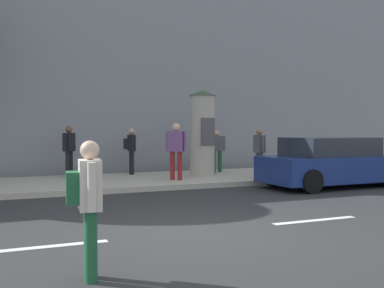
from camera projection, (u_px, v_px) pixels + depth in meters
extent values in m
plane|color=#2B2B2D|center=(197.00, 232.00, 7.69)|extent=(80.00, 80.00, 0.00)
cube|color=#B2ADA3|center=(101.00, 183.00, 14.08)|extent=(36.00, 4.00, 0.15)
cube|color=silver|center=(46.00, 247.00, 6.72)|extent=(1.80, 0.16, 0.01)
cube|color=silver|center=(315.00, 220.00, 8.65)|extent=(1.80, 0.16, 0.01)
cube|color=gray|center=(72.00, 62.00, 18.51)|extent=(36.00, 5.00, 8.68)
cylinder|color=#B2ADA3|center=(202.00, 136.00, 15.47)|extent=(0.82, 0.82, 2.64)
cone|color=#334C33|center=(202.00, 93.00, 15.43)|extent=(0.90, 0.90, 0.20)
cube|color=#4C4C51|center=(208.00, 132.00, 15.09)|extent=(0.49, 0.02, 0.90)
cylinder|color=#1E5938|center=(90.00, 243.00, 5.33)|extent=(0.14, 0.14, 0.79)
cylinder|color=#1E5938|center=(91.00, 247.00, 5.15)|extent=(0.14, 0.14, 0.79)
cube|color=silver|center=(90.00, 185.00, 5.22)|extent=(0.29, 0.41, 0.56)
cylinder|color=silver|center=(88.00, 183.00, 5.44)|extent=(0.09, 0.09, 0.53)
cylinder|color=silver|center=(92.00, 187.00, 4.99)|extent=(0.09, 0.09, 0.53)
sphere|color=beige|center=(90.00, 150.00, 5.21)|extent=(0.21, 0.21, 0.21)
cube|color=#1E5938|center=(73.00, 188.00, 5.17)|extent=(0.19, 0.30, 0.36)
cylinder|color=#1E5938|center=(220.00, 162.00, 16.73)|extent=(0.14, 0.14, 0.75)
cylinder|color=#1E5938|center=(214.00, 162.00, 16.65)|extent=(0.14, 0.14, 0.75)
cube|color=#4C4C51|center=(217.00, 144.00, 16.67)|extent=(0.49, 0.28, 0.53)
cylinder|color=#4C4C51|center=(224.00, 143.00, 16.76)|extent=(0.09, 0.09, 0.51)
cylinder|color=#4C4C51|center=(210.00, 144.00, 16.58)|extent=(0.09, 0.09, 0.51)
sphere|color=tan|center=(217.00, 133.00, 16.66)|extent=(0.20, 0.20, 0.20)
cube|color=navy|center=(215.00, 144.00, 16.84)|extent=(0.29, 0.19, 0.36)
cylinder|color=black|center=(131.00, 163.00, 15.99)|extent=(0.14, 0.14, 0.79)
cylinder|color=black|center=(132.00, 163.00, 15.77)|extent=(0.14, 0.14, 0.79)
cube|color=black|center=(132.00, 143.00, 15.86)|extent=(0.31, 0.47, 0.56)
cylinder|color=black|center=(131.00, 143.00, 16.12)|extent=(0.09, 0.09, 0.53)
cylinder|color=black|center=(132.00, 143.00, 15.60)|extent=(0.09, 0.09, 0.53)
sphere|color=tan|center=(131.00, 132.00, 15.85)|extent=(0.21, 0.21, 0.21)
cube|color=black|center=(126.00, 144.00, 15.82)|extent=(0.20, 0.30, 0.36)
cylinder|color=maroon|center=(180.00, 166.00, 14.11)|extent=(0.14, 0.14, 0.87)
cylinder|color=maroon|center=(172.00, 166.00, 14.19)|extent=(0.14, 0.14, 0.87)
cube|color=#724C84|center=(176.00, 141.00, 14.13)|extent=(0.52, 0.50, 0.61)
cylinder|color=#724C84|center=(185.00, 141.00, 14.04)|extent=(0.09, 0.09, 0.58)
cylinder|color=#724C84|center=(167.00, 141.00, 14.22)|extent=(0.09, 0.09, 0.58)
sphere|color=beige|center=(176.00, 127.00, 14.11)|extent=(0.23, 0.23, 0.23)
cylinder|color=black|center=(68.00, 164.00, 14.86)|extent=(0.14, 0.14, 0.83)
cylinder|color=black|center=(71.00, 164.00, 15.07)|extent=(0.14, 0.14, 0.83)
cube|color=black|center=(69.00, 142.00, 14.94)|extent=(0.44, 0.48, 0.59)
cylinder|color=black|center=(65.00, 142.00, 14.69)|extent=(0.09, 0.09, 0.56)
cylinder|color=black|center=(73.00, 142.00, 15.19)|extent=(0.09, 0.09, 0.56)
sphere|color=brown|center=(69.00, 129.00, 14.93)|extent=(0.22, 0.22, 0.22)
cylinder|color=#4C4C51|center=(258.00, 164.00, 15.11)|extent=(0.14, 0.14, 0.79)
cylinder|color=#4C4C51|center=(261.00, 165.00, 14.92)|extent=(0.14, 0.14, 0.79)
cube|color=#4C4C51|center=(259.00, 144.00, 14.99)|extent=(0.26, 0.40, 0.56)
cylinder|color=#4C4C51|center=(256.00, 144.00, 15.22)|extent=(0.09, 0.09, 0.53)
cylinder|color=#4C4C51|center=(263.00, 144.00, 14.77)|extent=(0.09, 0.09, 0.53)
sphere|color=#8C664C|center=(259.00, 132.00, 14.98)|extent=(0.21, 0.21, 0.21)
cube|color=navy|center=(335.00, 168.00, 13.66)|extent=(4.48, 1.88, 0.73)
cube|color=#262D38|center=(329.00, 147.00, 13.55)|extent=(2.52, 1.67, 0.54)
cylinder|color=black|center=(311.00, 181.00, 12.24)|extent=(0.64, 0.23, 0.64)
cylinder|color=black|center=(274.00, 175.00, 13.79)|extent=(0.64, 0.23, 0.64)
cylinder|color=black|center=(354.00, 171.00, 15.10)|extent=(0.64, 0.23, 0.64)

